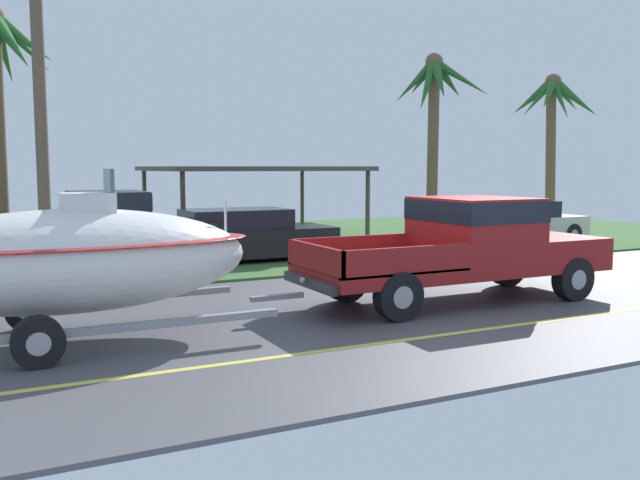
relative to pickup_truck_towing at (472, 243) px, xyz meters
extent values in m
cube|color=#4C4C51|center=(-0.85, -0.15, -1.08)|extent=(36.00, 8.00, 0.06)
cube|color=#3D6633|center=(-0.85, 10.85, -1.06)|extent=(36.00, 14.00, 0.11)
cube|color=#DBCC4C|center=(-0.85, -1.95, -1.05)|extent=(34.20, 0.12, 0.01)
cube|color=maroon|center=(-0.37, 0.00, -0.42)|extent=(5.79, 1.98, 0.22)
cube|color=maroon|center=(1.71, 0.00, -0.12)|extent=(1.62, 1.98, 0.38)
cube|color=maroon|center=(0.03, 0.00, 0.27)|extent=(1.74, 1.98, 1.15)
cube|color=black|center=(0.03, 0.00, 0.61)|extent=(1.76, 2.00, 0.38)
cube|color=#621111|center=(-2.05, 0.00, -0.29)|extent=(2.43, 1.98, 0.04)
cube|color=maroon|center=(-2.05, 0.95, -0.09)|extent=(2.43, 0.08, 0.45)
cube|color=maroon|center=(-2.05, -0.95, -0.09)|extent=(2.43, 0.08, 0.45)
cube|color=maroon|center=(-3.22, 0.00, -0.09)|extent=(0.08, 1.98, 0.45)
cube|color=#333338|center=(-3.32, 0.00, -0.48)|extent=(0.12, 1.78, 0.16)
sphere|color=#B2B2B7|center=(-3.44, 0.00, -0.43)|extent=(0.10, 0.10, 0.10)
cylinder|color=black|center=(1.63, 0.88, -0.65)|extent=(0.80, 0.28, 0.80)
cylinder|color=#9E9EA3|center=(1.63, 0.88, -0.65)|extent=(0.36, 0.29, 0.36)
cylinder|color=black|center=(1.63, -0.88, -0.65)|extent=(0.80, 0.28, 0.80)
cylinder|color=#9E9EA3|center=(1.63, -0.88, -0.65)|extent=(0.36, 0.29, 0.36)
cylinder|color=black|center=(-2.17, 0.88, -0.65)|extent=(0.80, 0.28, 0.80)
cylinder|color=#9E9EA3|center=(-2.17, 0.88, -0.65)|extent=(0.36, 0.29, 0.36)
cylinder|color=black|center=(-2.17, -0.88, -0.65)|extent=(0.80, 0.28, 0.80)
cylinder|color=#9E9EA3|center=(-2.17, -0.88, -0.65)|extent=(0.36, 0.29, 0.36)
cube|color=gray|center=(-3.89, 0.00, -0.67)|extent=(0.90, 0.10, 0.08)
cube|color=gray|center=(-6.99, 1.03, -0.67)|extent=(5.28, 0.12, 0.10)
cube|color=gray|center=(-6.99, -1.03, -0.67)|extent=(5.28, 0.12, 0.10)
cylinder|color=black|center=(-7.51, 1.09, -0.73)|extent=(0.64, 0.22, 0.64)
cylinder|color=#9E9EA3|center=(-7.51, 1.09, -0.73)|extent=(0.29, 0.23, 0.29)
cylinder|color=black|center=(-7.51, -1.09, -0.73)|extent=(0.64, 0.22, 0.64)
cylinder|color=#9E9EA3|center=(-7.51, -1.09, -0.73)|extent=(0.29, 0.23, 0.29)
ellipsoid|color=white|center=(-6.99, 0.00, 0.10)|extent=(5.00, 2.01, 1.44)
ellipsoid|color=#B22626|center=(-6.99, 0.00, 0.35)|extent=(5.10, 2.05, 0.12)
cube|color=silver|center=(-6.74, 0.00, 0.71)|extent=(0.70, 0.60, 0.65)
cube|color=slate|center=(-6.44, 0.00, 1.19)|extent=(0.06, 0.56, 0.36)
cylinder|color=silver|center=(-4.74, 0.00, 0.64)|extent=(0.04, 0.04, 0.50)
cube|color=black|center=(-5.76, 6.74, -0.42)|extent=(5.48, 2.08, 0.22)
cube|color=black|center=(-3.79, 6.74, -0.12)|extent=(1.53, 2.08, 0.38)
cube|color=black|center=(-5.38, 6.74, 0.26)|extent=(1.64, 2.08, 1.14)
cube|color=black|center=(-5.38, 6.74, 0.60)|extent=(1.66, 2.10, 0.38)
cube|color=black|center=(-7.35, 6.74, -0.29)|extent=(2.30, 2.08, 0.04)
cube|color=black|center=(-7.35, 7.75, -0.09)|extent=(2.30, 0.08, 0.45)
cube|color=black|center=(-7.35, 5.74, -0.09)|extent=(2.30, 0.08, 0.45)
cylinder|color=black|center=(-3.87, 7.67, -0.65)|extent=(0.80, 0.28, 0.80)
cylinder|color=#9E9EA3|center=(-3.87, 7.67, -0.65)|extent=(0.36, 0.29, 0.36)
cylinder|color=black|center=(-3.87, 5.82, -0.65)|extent=(0.80, 0.28, 0.80)
cylinder|color=#9E9EA3|center=(-3.87, 5.82, -0.65)|extent=(0.36, 0.29, 0.36)
cylinder|color=black|center=(-7.47, 7.67, -0.65)|extent=(0.80, 0.28, 0.80)
cylinder|color=#9E9EA3|center=(-7.47, 7.67, -0.65)|extent=(0.36, 0.29, 0.36)
cylinder|color=black|center=(-7.47, 5.82, -0.65)|extent=(0.80, 0.28, 0.80)
cylinder|color=#9E9EA3|center=(-7.47, 5.82, -0.65)|extent=(0.36, 0.29, 0.36)
cube|color=beige|center=(7.24, 6.68, -0.52)|extent=(4.39, 1.82, 0.70)
cube|color=black|center=(7.03, 6.68, 0.08)|extent=(2.46, 1.67, 0.50)
cylinder|color=black|center=(8.74, 7.50, -0.72)|extent=(0.66, 0.22, 0.66)
cylinder|color=#9E9EA3|center=(8.74, 7.50, -0.72)|extent=(0.30, 0.23, 0.30)
cylinder|color=black|center=(8.74, 5.86, -0.72)|extent=(0.66, 0.22, 0.66)
cylinder|color=#9E9EA3|center=(8.74, 5.86, -0.72)|extent=(0.30, 0.23, 0.30)
cylinder|color=black|center=(5.75, 7.50, -0.72)|extent=(0.66, 0.22, 0.66)
cylinder|color=#9E9EA3|center=(5.75, 7.50, -0.72)|extent=(0.30, 0.23, 0.30)
cylinder|color=black|center=(5.75, 5.86, -0.72)|extent=(0.66, 0.22, 0.66)
cylinder|color=#9E9EA3|center=(5.75, 5.86, -0.72)|extent=(0.30, 0.23, 0.30)
cube|color=black|center=(-2.01, 6.62, -0.52)|extent=(4.66, 1.77, 0.70)
cube|color=black|center=(-2.24, 6.62, 0.08)|extent=(2.61, 1.63, 0.50)
cylinder|color=black|center=(-0.42, 7.42, -0.72)|extent=(0.66, 0.22, 0.66)
cylinder|color=#9E9EA3|center=(-0.42, 7.42, -0.72)|extent=(0.30, 0.23, 0.30)
cylinder|color=black|center=(-0.42, 5.82, -0.72)|extent=(0.66, 0.22, 0.66)
cylinder|color=#9E9EA3|center=(-0.42, 5.82, -0.72)|extent=(0.30, 0.23, 0.30)
cylinder|color=black|center=(-3.59, 7.42, -0.72)|extent=(0.66, 0.22, 0.66)
cylinder|color=#9E9EA3|center=(-3.59, 7.42, -0.72)|extent=(0.30, 0.23, 0.30)
cylinder|color=black|center=(-3.59, 5.82, -0.72)|extent=(0.66, 0.22, 0.66)
cylinder|color=#9E9EA3|center=(-3.59, 5.82, -0.72)|extent=(0.30, 0.23, 0.30)
cylinder|color=#4C4238|center=(2.93, 13.69, 0.11)|extent=(0.14, 0.14, 2.33)
cylinder|color=#4C4238|center=(2.93, 8.78, 0.11)|extent=(0.14, 0.14, 2.33)
cylinder|color=#4C4238|center=(-3.01, 13.69, 0.11)|extent=(0.14, 0.14, 2.33)
cylinder|color=#4C4238|center=(-3.01, 8.78, 0.11)|extent=(0.14, 0.14, 2.33)
cube|color=#4C4742|center=(-0.04, 11.24, 1.34)|extent=(6.44, 5.41, 0.14)
cylinder|color=brown|center=(10.90, 9.05, 1.73)|extent=(0.36, 0.54, 5.57)
cone|color=#286028|center=(11.54, 9.07, 4.01)|extent=(1.50, 0.40, 1.25)
cone|color=#286028|center=(11.21, 9.49, 3.96)|extent=(1.02, 1.26, 1.33)
cone|color=#286028|center=(10.70, 9.86, 3.97)|extent=(0.87, 1.96, 1.43)
cone|color=#286028|center=(10.39, 9.26, 3.88)|extent=(1.32, 0.76, 1.43)
cone|color=#286028|center=(10.15, 8.51, 3.95)|extent=(1.84, 1.46, 1.40)
cone|color=#286028|center=(10.64, 8.41, 3.78)|extent=(0.89, 1.60, 1.65)
cone|color=#286028|center=(11.44, 8.51, 3.87)|extent=(1.58, 1.58, 1.60)
sphere|color=brown|center=(10.90, 9.05, 4.51)|extent=(0.57, 0.57, 0.57)
cone|color=#2D6B2D|center=(-6.92, 8.94, 4.56)|extent=(1.60, 0.67, 1.34)
cone|color=#2D6B2D|center=(-6.89, 9.56, 4.51)|extent=(1.66, 1.34, 1.38)
cone|color=#2D6B2D|center=(-7.35, 9.76, 4.36)|extent=(0.90, 1.77, 1.71)
cone|color=#2D6B2D|center=(-7.32, 8.42, 4.61)|extent=(0.82, 1.54, 1.17)
cone|color=#2D6B2D|center=(-7.20, 8.69, 4.42)|extent=(1.26, 1.27, 1.56)
cylinder|color=brown|center=(5.46, 8.86, 1.88)|extent=(0.37, 0.40, 5.87)
cone|color=#286028|center=(5.92, 8.77, 4.27)|extent=(1.33, 0.67, 1.39)
cone|color=#286028|center=(5.83, 9.48, 4.30)|extent=(1.15, 1.58, 1.32)
cone|color=#286028|center=(5.36, 9.36, 4.34)|extent=(0.63, 1.33, 1.23)
cone|color=#286028|center=(4.89, 9.11, 4.17)|extent=(1.51, 0.92, 1.53)
cone|color=#286028|center=(4.95, 8.50, 4.00)|extent=(1.53, 1.25, 1.89)
cone|color=#286028|center=(5.21, 8.23, 4.17)|extent=(1.02, 1.70, 1.60)
cone|color=#286028|center=(5.99, 8.13, 4.24)|extent=(1.42, 1.79, 1.43)
sphere|color=brown|center=(5.46, 8.86, 4.82)|extent=(0.58, 0.58, 0.58)
cylinder|color=brown|center=(-6.92, 4.63, 3.06)|extent=(0.24, 0.24, 8.21)
camera|label=1|loc=(-8.07, -9.92, 1.39)|focal=38.42mm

